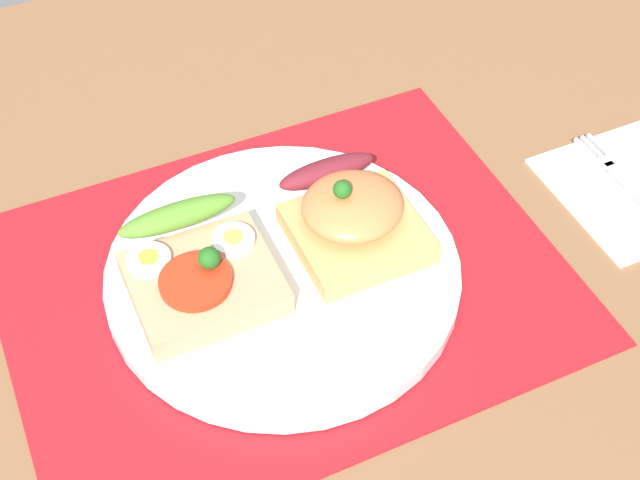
{
  "coord_description": "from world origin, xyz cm",
  "views": [
    {
      "loc": [
        -14.89,
        -39.18,
        51.41
      ],
      "look_at": [
        3.0,
        0.0,
        3.2
      ],
      "focal_mm": 49.64,
      "sensor_mm": 36.0,
      "label": 1
    }
  ],
  "objects_px": {
    "sandwich_salmon": "(351,213)",
    "fork": "(626,182)",
    "plate": "(283,272)",
    "sandwich_egg_tomato": "(198,269)",
    "napkin": "(636,186)"
  },
  "relations": [
    {
      "from": "sandwich_salmon",
      "to": "napkin",
      "type": "xyz_separation_m",
      "value": [
        0.24,
        -0.04,
        -0.03
      ]
    },
    {
      "from": "sandwich_egg_tomato",
      "to": "sandwich_salmon",
      "type": "xyz_separation_m",
      "value": [
        0.12,
        0.0,
        0.0
      ]
    },
    {
      "from": "sandwich_salmon",
      "to": "fork",
      "type": "distance_m",
      "value": 0.24
    },
    {
      "from": "sandwich_egg_tomato",
      "to": "napkin",
      "type": "distance_m",
      "value": 0.37
    },
    {
      "from": "sandwich_salmon",
      "to": "plate",
      "type": "bearing_deg",
      "value": -169.56
    },
    {
      "from": "sandwich_egg_tomato",
      "to": "napkin",
      "type": "xyz_separation_m",
      "value": [
        0.36,
        -0.04,
        -0.03
      ]
    },
    {
      "from": "sandwich_salmon",
      "to": "fork",
      "type": "xyz_separation_m",
      "value": [
        0.23,
        -0.04,
        -0.03
      ]
    },
    {
      "from": "sandwich_salmon",
      "to": "fork",
      "type": "bearing_deg",
      "value": -9.14
    },
    {
      "from": "plate",
      "to": "sandwich_salmon",
      "type": "bearing_deg",
      "value": 10.44
    },
    {
      "from": "plate",
      "to": "napkin",
      "type": "bearing_deg",
      "value": -5.71
    },
    {
      "from": "sandwich_salmon",
      "to": "fork",
      "type": "height_order",
      "value": "sandwich_salmon"
    },
    {
      "from": "sandwich_egg_tomato",
      "to": "sandwich_salmon",
      "type": "bearing_deg",
      "value": 0.12
    },
    {
      "from": "sandwich_salmon",
      "to": "fork",
      "type": "relative_size",
      "value": 0.81
    },
    {
      "from": "napkin",
      "to": "fork",
      "type": "height_order",
      "value": "fork"
    },
    {
      "from": "sandwich_egg_tomato",
      "to": "sandwich_salmon",
      "type": "height_order",
      "value": "sandwich_salmon"
    }
  ]
}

